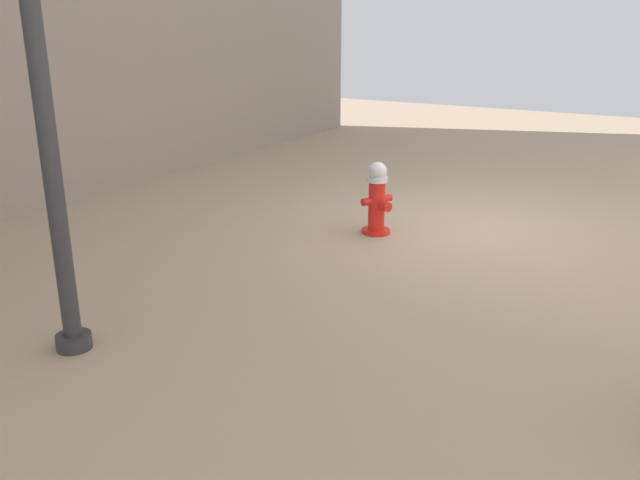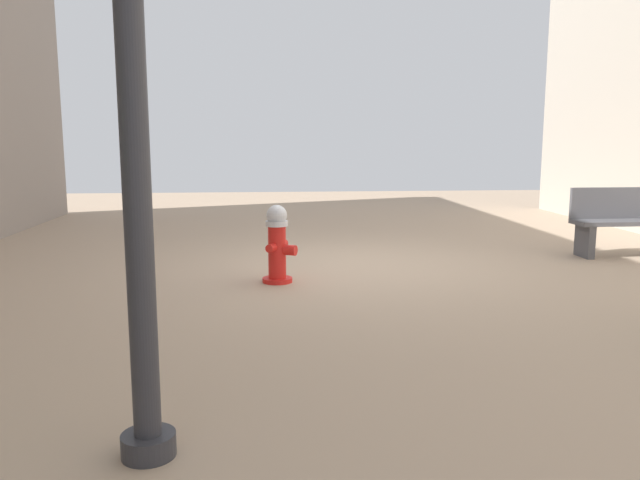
{
  "view_description": "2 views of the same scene",
  "coord_description": "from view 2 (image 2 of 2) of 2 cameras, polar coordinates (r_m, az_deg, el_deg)",
  "views": [
    {
      "loc": [
        -2.42,
        7.91,
        2.51
      ],
      "look_at": [
        0.6,
        2.79,
        0.53
      ],
      "focal_mm": 37.38,
      "sensor_mm": 36.0,
      "label": 1
    },
    {
      "loc": [
        1.1,
        7.88,
        1.61
      ],
      "look_at": [
        0.61,
        2.55,
        0.76
      ],
      "focal_mm": 35.21,
      "sensor_mm": 36.0,
      "label": 2
    }
  ],
  "objects": [
    {
      "name": "bench_near",
      "position": [
        9.73,
        25.78,
        1.53
      ],
      "size": [
        1.42,
        0.45,
        0.95
      ],
      "color": "#4C4C51",
      "rests_on": "ground_plane"
    },
    {
      "name": "ground_plane",
      "position": [
        8.12,
        2.66,
        -2.36
      ],
      "size": [
        23.4,
        23.4,
        0.0
      ],
      "primitive_type": "plane",
      "color": "tan"
    },
    {
      "name": "fire_hydrant",
      "position": [
        7.12,
        -3.89,
        -0.34
      ],
      "size": [
        0.4,
        0.42,
        0.89
      ],
      "color": "red",
      "rests_on": "ground_plane"
    }
  ]
}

